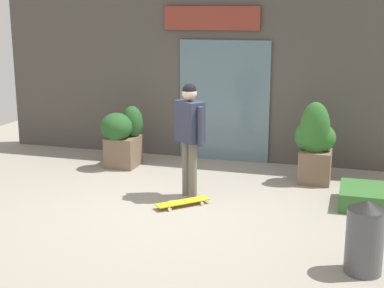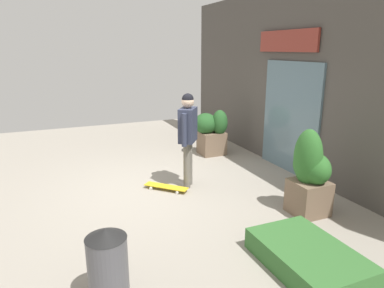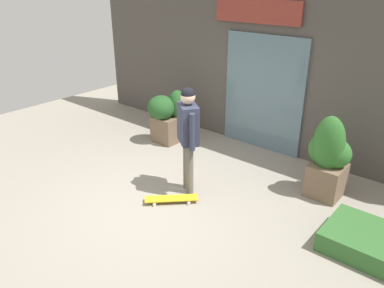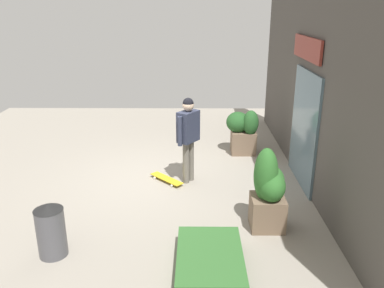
{
  "view_description": "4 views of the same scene",
  "coord_description": "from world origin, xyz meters",
  "px_view_note": "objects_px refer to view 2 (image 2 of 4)",
  "views": [
    {
      "loc": [
        2.51,
        -7.4,
        2.8
      ],
      "look_at": [
        0.13,
        0.55,
        0.82
      ],
      "focal_mm": 52.31,
      "sensor_mm": 36.0,
      "label": 1
    },
    {
      "loc": [
        5.79,
        -1.84,
        2.53
      ],
      "look_at": [
        0.13,
        0.55,
        0.82
      ],
      "focal_mm": 32.31,
      "sensor_mm": 36.0,
      "label": 2
    },
    {
      "loc": [
        3.69,
        -3.69,
        3.29
      ],
      "look_at": [
        0.13,
        0.55,
        0.82
      ],
      "focal_mm": 35.66,
      "sensor_mm": 36.0,
      "label": 3
    },
    {
      "loc": [
        7.56,
        0.62,
        3.44
      ],
      "look_at": [
        0.13,
        0.55,
        0.82
      ],
      "focal_mm": 36.85,
      "sensor_mm": 36.0,
      "label": 4
    }
  ],
  "objects_px": {
    "planter_box_left": "(211,131)",
    "trash_bin": "(108,266)",
    "planter_box_right": "(309,172)",
    "skateboarder": "(188,130)",
    "skateboard": "(166,187)"
  },
  "relations": [
    {
      "from": "skateboard",
      "to": "planter_box_left",
      "type": "relative_size",
      "value": 0.65
    },
    {
      "from": "planter_box_right",
      "to": "trash_bin",
      "type": "distance_m",
      "value": 3.34
    },
    {
      "from": "skateboarder",
      "to": "trash_bin",
      "type": "distance_m",
      "value": 3.28
    },
    {
      "from": "skateboard",
      "to": "planter_box_left",
      "type": "height_order",
      "value": "planter_box_left"
    },
    {
      "from": "skateboarder",
      "to": "skateboard",
      "type": "height_order",
      "value": "skateboarder"
    },
    {
      "from": "planter_box_left",
      "to": "planter_box_right",
      "type": "bearing_deg",
      "value": 0.34
    },
    {
      "from": "skateboarder",
      "to": "planter_box_right",
      "type": "height_order",
      "value": "skateboarder"
    },
    {
      "from": "planter_box_left",
      "to": "trash_bin",
      "type": "xyz_separation_m",
      "value": [
        4.24,
        -3.21,
        -0.16
      ]
    },
    {
      "from": "skateboarder",
      "to": "planter_box_right",
      "type": "bearing_deg",
      "value": 162.82
    },
    {
      "from": "planter_box_left",
      "to": "trash_bin",
      "type": "distance_m",
      "value": 5.32
    },
    {
      "from": "planter_box_left",
      "to": "planter_box_right",
      "type": "distance_m",
      "value": 3.43
    },
    {
      "from": "skateboarder",
      "to": "trash_bin",
      "type": "bearing_deg",
      "value": 89.42
    },
    {
      "from": "skateboard",
      "to": "skateboarder",
      "type": "bearing_deg",
      "value": -130.62
    },
    {
      "from": "skateboard",
      "to": "planter_box_left",
      "type": "xyz_separation_m",
      "value": [
        -1.7,
        1.74,
        0.51
      ]
    },
    {
      "from": "planter_box_left",
      "to": "trash_bin",
      "type": "relative_size",
      "value": 1.33
    }
  ]
}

